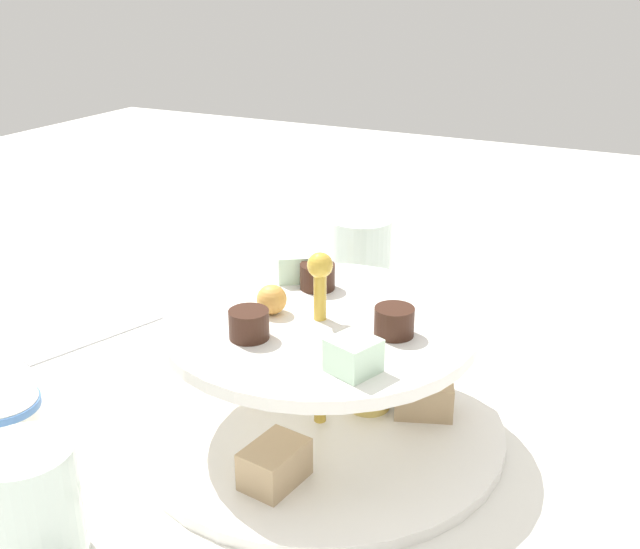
% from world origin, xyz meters
% --- Properties ---
extents(ground_plane, '(2.40, 2.40, 0.00)m').
position_xyz_m(ground_plane, '(0.00, 0.00, 0.00)').
color(ground_plane, silver).
extents(tiered_serving_stand, '(0.30, 0.30, 0.16)m').
position_xyz_m(tiered_serving_stand, '(0.00, 0.00, 0.05)').
color(tiered_serving_stand, white).
rests_on(tiered_serving_stand, ground_plane).
extents(water_glass_tall_right, '(0.07, 0.07, 0.11)m').
position_xyz_m(water_glass_tall_right, '(0.23, 0.07, 0.06)').
color(water_glass_tall_right, silver).
rests_on(water_glass_tall_right, ground_plane).
extents(water_glass_short_left, '(0.06, 0.06, 0.08)m').
position_xyz_m(water_glass_short_left, '(-0.22, 0.10, 0.04)').
color(water_glass_short_left, silver).
rests_on(water_glass_short_left, ground_plane).
extents(teacup_with_saucer, '(0.09, 0.09, 0.05)m').
position_xyz_m(teacup_with_saucer, '(-0.14, 0.20, 0.02)').
color(teacup_with_saucer, white).
rests_on(teacup_with_saucer, ground_plane).
extents(butter_knife_right, '(0.17, 0.06, 0.00)m').
position_xyz_m(butter_knife_right, '(0.05, 0.28, 0.00)').
color(butter_knife_right, silver).
rests_on(butter_knife_right, ground_plane).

